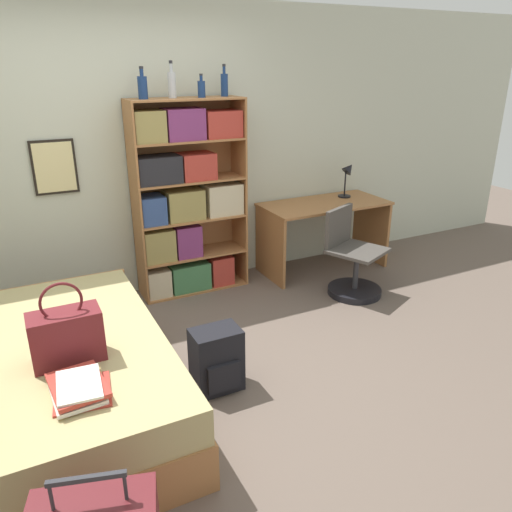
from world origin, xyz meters
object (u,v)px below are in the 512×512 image
at_px(book_stack_on_bed, 79,388).
at_px(backpack, 217,360).
at_px(handbag, 66,336).
at_px(desk_chair, 352,268).
at_px(bottle_clear, 201,88).
at_px(desk_lamp, 348,174).
at_px(bottle_blue, 224,84).
at_px(bookcase, 185,202).
at_px(desk, 324,222).
at_px(bottle_brown, 172,84).
at_px(bottle_green, 143,87).
at_px(bed, 78,375).

relative_size(book_stack_on_bed, backpack, 0.84).
relative_size(handbag, desk_chair, 0.59).
bearing_deg(handbag, backpack, 2.38).
height_order(bottle_clear, desk_lamp, bottle_clear).
bearing_deg(backpack, handbag, -177.62).
distance_m(bottle_blue, desk_lamp, 1.66).
bearing_deg(desk_lamp, bookcase, 178.97).
height_order(bottle_clear, bottle_blue, bottle_blue).
bearing_deg(desk_lamp, bottle_clear, -179.80).
distance_m(desk, desk_chair, 0.70).
bearing_deg(book_stack_on_bed, desk_lamp, 32.42).
distance_m(bottle_brown, desk_lamp, 2.09).
relative_size(bookcase, desk_chair, 2.19).
height_order(bookcase, bottle_green, bottle_green).
xyz_separation_m(book_stack_on_bed, desk_chair, (2.63, 1.21, -0.29)).
bearing_deg(desk_lamp, book_stack_on_bed, -147.58).
height_order(bed, bottle_blue, bottle_blue).
bearing_deg(desk_chair, bottle_brown, 151.13).
relative_size(bookcase, backpack, 4.06).
bearing_deg(bookcase, bottle_green, -176.86).
height_order(bed, bottle_clear, bottle_clear).
bearing_deg(bottle_clear, bottle_green, 177.65).
distance_m(bookcase, bottle_clear, 1.00).
distance_m(bed, desk, 2.98).
height_order(bottle_blue, backpack, bottle_blue).
bearing_deg(desk_lamp, bottle_brown, 178.94).
bearing_deg(bottle_clear, handbag, -132.44).
relative_size(book_stack_on_bed, bookcase, 0.21).
relative_size(handbag, backpack, 1.09).
height_order(bookcase, bottle_clear, bottle_clear).
relative_size(handbag, bottle_brown, 1.61).
distance_m(bottle_clear, backpack, 2.34).
bearing_deg(handbag, desk_chair, 18.06).
xyz_separation_m(bottle_clear, desk, (1.27, -0.10, -1.35)).
bearing_deg(desk, bottle_brown, 174.76).
xyz_separation_m(handbag, bottle_brown, (1.21, 1.64, 1.24)).
distance_m(bed, bottle_clear, 2.55).
xyz_separation_m(bottle_blue, backpack, (-0.79, -1.61, -1.68)).
height_order(bottle_green, desk_chair, bottle_green).
bearing_deg(bottle_blue, bottle_clear, -167.73).
xyz_separation_m(bed, desk_lamp, (3.04, 1.37, 0.72)).
distance_m(bottle_clear, desk_lamp, 1.85).
bearing_deg(bottle_blue, bottle_green, -177.62).
bearing_deg(backpack, desk_lamp, 35.71).
bearing_deg(bed, bottle_brown, 50.23).
bearing_deg(bookcase, desk_lamp, -1.03).
bearing_deg(book_stack_on_bed, bottle_brown, 58.64).
relative_size(bed, bottle_blue, 7.35).
relative_size(desk, desk_chair, 1.60).
relative_size(book_stack_on_bed, desk_lamp, 0.96).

